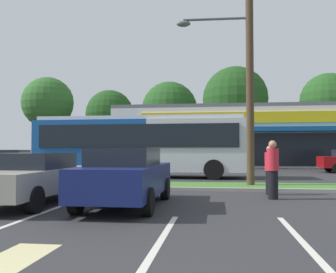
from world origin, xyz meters
name	(u,v)px	position (x,y,z in m)	size (l,w,h in m)	color
grass_median	(184,186)	(0.00, 14.00, 0.06)	(56.00, 2.20, 0.12)	#427A2D
curb_lip	(181,189)	(0.00, 12.78, 0.06)	(56.00, 0.24, 0.12)	#99968C
parking_stripe_1	(27,219)	(-2.75, 6.81, 0.00)	(0.12, 4.80, 0.01)	silver
parking_stripe_2	(159,244)	(0.38, 5.05, 0.00)	(0.12, 4.80, 0.01)	silver
parking_stripe_3	(306,246)	(2.64, 5.23, 0.00)	(0.12, 4.80, 0.01)	silver
lot_arrow	(14,259)	(-1.43, 4.00, 0.00)	(0.70, 1.60, 0.01)	beige
storefront_building	(261,138)	(5.54, 36.42, 2.65)	(26.37, 14.19, 5.30)	silver
tree_far_left	(48,103)	(-21.16, 46.82, 7.79)	(6.83, 6.83, 11.22)	#473323
tree_left	(110,114)	(-12.51, 46.49, 6.13)	(6.21, 6.21, 9.25)	#473323
tree_mid_left	(170,109)	(-4.64, 46.32, 6.62)	(7.01, 7.01, 10.13)	#473323
tree_mid	(235,99)	(3.39, 42.13, 7.22)	(7.35, 7.35, 10.91)	#473323
tree_mid_right	(328,101)	(13.66, 42.85, 6.92)	(6.19, 6.19, 10.03)	#473323
utility_pole	(246,61)	(2.43, 14.07, 4.97)	(3.03, 2.40, 9.26)	#4C3826
city_bus	(141,144)	(-2.77, 19.09, 1.76)	(11.40, 2.89, 3.25)	#144793
car_0	(31,177)	(-3.77, 8.96, 0.73)	(1.97, 4.75, 1.38)	#9E998C
car_1	(126,176)	(-1.06, 8.81, 0.79)	(1.87, 4.57, 1.52)	navy
car_2	(11,159)	(-13.90, 25.40, 0.76)	(4.24, 2.01, 1.47)	maroon
pedestrian_near_bench	(273,170)	(2.95, 10.75, 0.88)	(0.35, 0.35, 1.75)	black
pedestrian_by_pole	(270,170)	(3.02, 11.90, 0.81)	(0.32, 0.32, 1.60)	black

